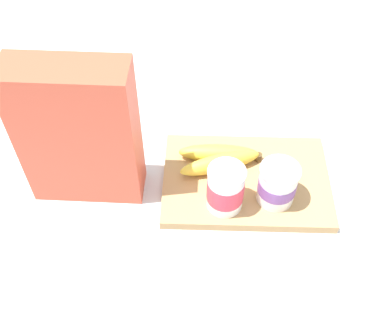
# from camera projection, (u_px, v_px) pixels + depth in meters

# --- Properties ---
(ground_plane) EXTENTS (2.40, 2.40, 0.00)m
(ground_plane) POSITION_uv_depth(u_px,v_px,m) (245.00, 184.00, 0.95)
(ground_plane) COLOR silver
(cutting_board) EXTENTS (0.33, 0.23, 0.02)m
(cutting_board) POSITION_uv_depth(u_px,v_px,m) (246.00, 181.00, 0.94)
(cutting_board) COLOR tan
(cutting_board) RESTS_ON ground_plane
(cereal_box) EXTENTS (0.21, 0.08, 0.30)m
(cereal_box) POSITION_uv_depth(u_px,v_px,m) (79.00, 134.00, 0.84)
(cereal_box) COLOR #D85138
(cereal_box) RESTS_ON ground_plane
(yogurt_cup_front) EXTENTS (0.07, 0.07, 0.08)m
(yogurt_cup_front) POSITION_uv_depth(u_px,v_px,m) (277.00, 184.00, 0.87)
(yogurt_cup_front) COLOR white
(yogurt_cup_front) RESTS_ON cutting_board
(yogurt_cup_back) EXTENTS (0.07, 0.07, 0.10)m
(yogurt_cup_back) POSITION_uv_depth(u_px,v_px,m) (225.00, 189.00, 0.86)
(yogurt_cup_back) COLOR white
(yogurt_cup_back) RESTS_ON cutting_board
(banana_bunch) EXTENTS (0.17, 0.09, 0.04)m
(banana_bunch) POSITION_uv_depth(u_px,v_px,m) (220.00, 158.00, 0.95)
(banana_bunch) COLOR yellow
(banana_bunch) RESTS_ON cutting_board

